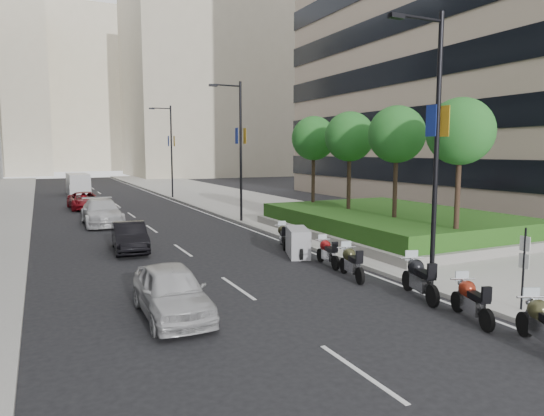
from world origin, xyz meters
TOP-DOWN VIEW (x-y plane):
  - ground at (0.00, 0.00)m, footprint 160.00×160.00m
  - sidewalk_right at (9.00, 30.00)m, footprint 10.00×100.00m
  - lane_edge at (3.70, 30.00)m, footprint 0.12×100.00m
  - lane_centre at (-1.50, 30.00)m, footprint 0.12×100.00m
  - building_cream_right at (22.00, 80.00)m, footprint 28.00×24.00m
  - building_cream_centre at (2.00, 120.00)m, footprint 30.00×24.00m
  - planter at (10.00, 10.00)m, footprint 10.00×14.00m
  - hedge at (10.00, 10.00)m, footprint 9.40×13.40m
  - tree_0 at (8.50, 4.00)m, footprint 2.80×2.80m
  - tree_1 at (8.50, 8.00)m, footprint 2.80×2.80m
  - tree_2 at (8.50, 12.00)m, footprint 2.80×2.80m
  - tree_3 at (8.50, 16.00)m, footprint 2.80×2.80m
  - lamp_post_0 at (4.14, 1.00)m, footprint 2.34×0.45m
  - lamp_post_1 at (4.14, 18.00)m, footprint 2.34×0.45m
  - lamp_post_2 at (4.14, 36.00)m, footprint 2.34×0.45m
  - parking_sign at (4.80, -2.00)m, footprint 0.06×0.32m
  - motorcycle_0 at (3.06, -3.88)m, footprint 1.10×2.13m
  - motorcycle_1 at (3.09, -1.74)m, footprint 0.93×2.07m
  - motorcycle_2 at (3.26, 0.47)m, footprint 0.99×2.35m
  - motorcycle_3 at (2.71, 3.37)m, footprint 0.79×2.15m
  - motorcycle_4 at (2.99, 5.44)m, footprint 0.68×2.05m
  - motorcycle_5 at (2.73, 7.47)m, footprint 1.50×2.23m
  - motorcycle_6 at (3.06, 9.59)m, footprint 0.95×1.98m
  - car_a at (-4.21, 2.16)m, footprint 1.79×4.30m
  - car_b at (-3.76, 11.88)m, footprint 1.70×4.15m
  - car_c at (-3.98, 21.00)m, footprint 2.26×5.55m
  - car_d at (-4.25, 30.37)m, footprint 2.51×5.04m
  - delivery_van at (-3.73, 44.54)m, footprint 2.16×5.38m

SIDE VIEW (x-z plane):
  - ground at x=0.00m, z-range 0.00..0.00m
  - lane_edge at x=3.70m, z-range 0.00..0.01m
  - lane_centre at x=-1.50m, z-range 0.00..0.01m
  - sidewalk_right at x=9.00m, z-range 0.00..0.15m
  - planter at x=10.00m, z-range 0.15..0.55m
  - motorcycle_4 at x=2.99m, z-range 0.04..1.06m
  - motorcycle_6 at x=3.06m, z-range 0.04..1.07m
  - motorcycle_1 at x=3.09m, z-range 0.04..1.11m
  - motorcycle_3 at x=2.71m, z-range 0.04..1.12m
  - motorcycle_0 at x=3.06m, z-range 0.04..1.17m
  - motorcycle_5 at x=2.73m, z-range 0.00..1.26m
  - motorcycle_2 at x=3.26m, z-range 0.04..1.24m
  - car_b at x=-3.76m, z-range 0.00..1.34m
  - car_d at x=-4.25m, z-range 0.00..1.37m
  - car_a at x=-4.21m, z-range 0.00..1.45m
  - car_c at x=-3.98m, z-range 0.00..1.61m
  - hedge at x=10.00m, z-range 0.55..1.35m
  - delivery_van at x=-3.73m, z-range -0.07..2.16m
  - parking_sign at x=4.80m, z-range 0.21..2.71m
  - lamp_post_0 at x=4.14m, z-range 0.57..9.57m
  - lamp_post_1 at x=4.14m, z-range 0.57..9.57m
  - lamp_post_2 at x=4.14m, z-range 0.57..9.57m
  - tree_0 at x=8.50m, z-range 2.27..8.57m
  - tree_1 at x=8.50m, z-range 2.27..8.57m
  - tree_2 at x=8.50m, z-range 2.27..8.57m
  - tree_3 at x=8.50m, z-range 2.27..8.57m
  - building_cream_right at x=22.00m, z-range 0.00..36.00m
  - building_cream_centre at x=2.00m, z-range 0.00..38.00m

